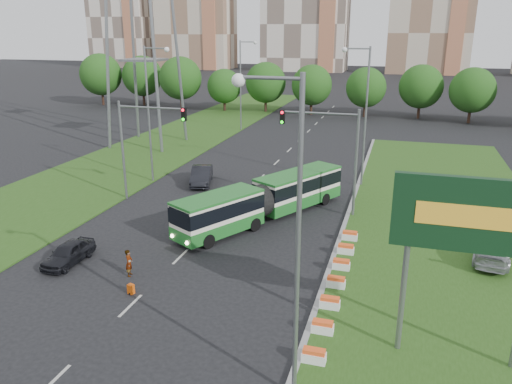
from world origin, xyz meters
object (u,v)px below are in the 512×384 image
(traffic_mast_median, at_px, (334,145))
(car_left_far, at_px, (201,175))
(car_median, at_px, (493,249))
(shopping_trolley, at_px, (131,289))
(billboard, at_px, (472,224))
(articulated_bus, at_px, (261,199))
(car_left_near, at_px, (68,253))
(traffic_mast_left, at_px, (140,136))
(pedestrian, at_px, (129,263))

(traffic_mast_median, relative_size, car_left_far, 1.66)
(traffic_mast_median, distance_m, car_median, 12.59)
(traffic_mast_median, bearing_deg, shopping_trolley, -119.28)
(billboard, height_order, car_median, billboard)
(articulated_bus, distance_m, shopping_trolley, 13.12)
(billboard, height_order, car_left_near, billboard)
(car_left_near, distance_m, car_median, 25.23)
(traffic_mast_median, xyz_separation_m, car_median, (10.41, -5.47, -4.48))
(traffic_mast_left, relative_size, car_median, 1.62)
(articulated_bus, distance_m, car_left_far, 10.18)
(articulated_bus, height_order, pedestrian, articulated_bus)
(billboard, distance_m, car_median, 12.15)
(traffic_mast_left, bearing_deg, shopping_trolley, -63.95)
(car_left_far, distance_m, pedestrian, 17.85)
(traffic_mast_left, distance_m, pedestrian, 14.12)
(car_left_far, distance_m, shopping_trolley, 19.85)
(car_left_far, bearing_deg, traffic_mast_median, -36.87)
(pedestrian, bearing_deg, articulated_bus, -37.59)
(car_median, distance_m, shopping_trolley, 21.02)
(traffic_mast_median, xyz_separation_m, pedestrian, (-9.48, -13.09, -4.56))
(traffic_mast_left, distance_m, car_median, 26.34)
(car_left_near, relative_size, car_median, 0.77)
(articulated_bus, xyz_separation_m, car_left_near, (-8.89, -10.38, -0.88))
(car_left_near, xyz_separation_m, shopping_trolley, (5.40, -2.21, -0.38))
(car_left_near, height_order, pedestrian, pedestrian)
(traffic_mast_left, relative_size, articulated_bus, 0.53)
(traffic_mast_left, height_order, car_median, traffic_mast_left)
(car_left_near, height_order, shopping_trolley, car_left_near)
(billboard, height_order, pedestrian, billboard)
(car_left_far, bearing_deg, car_median, -40.47)
(billboard, bearing_deg, car_left_near, 171.15)
(traffic_mast_left, height_order, car_left_far, traffic_mast_left)
(billboard, xyz_separation_m, shopping_trolley, (-15.83, 1.09, -5.90))
(car_left_near, distance_m, car_left_far, 17.28)
(billboard, relative_size, car_left_far, 1.66)
(billboard, height_order, traffic_mast_left, same)
(traffic_mast_left, height_order, shopping_trolley, traffic_mast_left)
(pedestrian, height_order, shopping_trolley, pedestrian)
(car_left_far, bearing_deg, car_left_near, -111.40)
(billboard, bearing_deg, articulated_bus, 132.04)
(billboard, relative_size, pedestrian, 5.08)
(traffic_mast_left, xyz_separation_m, shopping_trolley, (6.80, -13.91, -5.08))
(car_median, distance_m, pedestrian, 21.30)
(car_median, bearing_deg, billboard, 85.44)
(traffic_mast_median, relative_size, car_median, 1.62)
(traffic_mast_median, height_order, shopping_trolley, traffic_mast_median)
(traffic_mast_left, relative_size, shopping_trolley, 14.90)
(traffic_mast_left, distance_m, articulated_bus, 11.06)
(traffic_mast_left, bearing_deg, billboard, -33.55)
(car_left_near, bearing_deg, car_median, 17.67)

